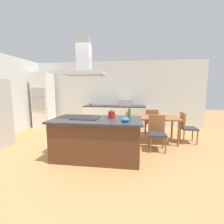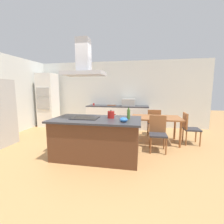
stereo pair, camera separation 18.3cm
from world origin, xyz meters
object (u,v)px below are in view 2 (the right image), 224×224
object	(u,v)px
tea_kettle	(111,115)
mixing_bowl	(124,120)
chair_facing_back_wall	(154,121)
cutting_board	(112,105)
dining_table	(156,120)
wall_oven_stack	(48,100)
chair_facing_island	(158,131)
coffee_mug_red	(94,104)
countertop_microwave	(129,102)
range_hood	(84,64)
cooktop	(85,118)
olive_oil_bottle	(129,114)
chair_at_left_end	(125,124)
chair_at_right_end	(189,126)

from	to	relation	value
tea_kettle	mixing_bowl	size ratio (longest dim) A/B	1.21
mixing_bowl	chair_facing_back_wall	distance (m)	2.42
cutting_board	dining_table	bearing A→B (deg)	-44.36
wall_oven_stack	chair_facing_island	xyz separation A→B (m)	(4.31, -1.97, -0.59)
wall_oven_stack	chair_facing_back_wall	xyz separation A→B (m)	(4.31, -0.64, -0.59)
mixing_bowl	coffee_mug_red	bearing A→B (deg)	117.30
dining_table	countertop_microwave	bearing A→B (deg)	121.16
range_hood	cooktop	bearing A→B (deg)	0.00
coffee_mug_red	olive_oil_bottle	bearing A→B (deg)	-58.86
chair_facing_island	countertop_microwave	bearing A→B (deg)	112.89
chair_at_left_end	chair_at_right_end	world-z (taller)	same
dining_table	tea_kettle	bearing A→B (deg)	-131.69
cooktop	dining_table	distance (m)	2.16
cutting_board	countertop_microwave	bearing A→B (deg)	-4.11
chair_facing_back_wall	cooktop	bearing A→B (deg)	-129.90
tea_kettle	chair_at_left_end	bearing A→B (deg)	81.63
countertop_microwave	chair_at_left_end	size ratio (longest dim) A/B	0.56
coffee_mug_red	chair_facing_island	xyz separation A→B (m)	(2.36, -2.16, -0.44)
countertop_microwave	cooktop	bearing A→B (deg)	-104.52
chair_facing_island	chair_at_right_end	bearing A→B (deg)	36.01
chair_at_left_end	mixing_bowl	bearing A→B (deg)	-84.68
mixing_bowl	wall_oven_stack	world-z (taller)	wall_oven_stack
tea_kettle	countertop_microwave	world-z (taller)	countertop_microwave
cooktop	dining_table	size ratio (longest dim) A/B	0.43
cooktop	mixing_bowl	world-z (taller)	mixing_bowl
coffee_mug_red	cooktop	bearing A→B (deg)	-76.44
coffee_mug_red	chair_at_left_end	xyz separation A→B (m)	(1.45, -1.49, -0.44)
olive_oil_bottle	mixing_bowl	world-z (taller)	olive_oil_bottle
cooktop	dining_table	bearing A→B (deg)	38.63
olive_oil_bottle	cutting_board	xyz separation A→B (m)	(-0.93, 2.85, -0.10)
olive_oil_bottle	coffee_mug_red	size ratio (longest dim) A/B	2.93
tea_kettle	wall_oven_stack	size ratio (longest dim) A/B	0.09
chair_at_right_end	range_hood	distance (m)	3.32
range_hood	chair_facing_back_wall	bearing A→B (deg)	50.10
mixing_bowl	countertop_microwave	bearing A→B (deg)	93.00
mixing_bowl	coffee_mug_red	xyz separation A→B (m)	(-1.59, 3.09, -0.00)
cutting_board	chair_facing_island	xyz separation A→B (m)	(1.63, -2.26, -0.40)
cutting_board	chair_at_right_end	bearing A→B (deg)	-32.03
tea_kettle	olive_oil_bottle	bearing A→B (deg)	-4.20
dining_table	chair_at_right_end	distance (m)	0.93
chair_facing_back_wall	range_hood	size ratio (longest dim) A/B	0.99
chair_at_right_end	countertop_microwave	bearing A→B (deg)	140.17
countertop_microwave	cutting_board	world-z (taller)	countertop_microwave
cooktop	tea_kettle	world-z (taller)	tea_kettle
countertop_microwave	range_hood	xyz separation A→B (m)	(-0.75, -2.88, 1.06)
chair_facing_island	chair_at_left_end	xyz separation A→B (m)	(-0.92, 0.67, 0.00)
countertop_microwave	olive_oil_bottle	bearing A→B (deg)	-85.20
olive_oil_bottle	chair_at_right_end	size ratio (longest dim) A/B	0.30
chair_facing_island	chair_at_right_end	size ratio (longest dim) A/B	1.00
mixing_bowl	chair_facing_back_wall	bearing A→B (deg)	71.25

